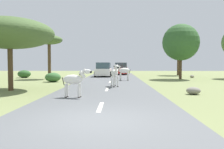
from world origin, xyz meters
TOP-DOWN VIEW (x-y plane):
  - ground_plane at (0.00, 0.00)m, footprint 90.00×90.00m
  - road at (0.05, 0.00)m, footprint 6.00×64.00m
  - lane_markings at (0.05, -1.00)m, footprint 0.16×56.00m
  - zebra_0 at (0.53, 9.73)m, footprint 0.70×1.64m
  - zebra_1 at (1.28, 15.61)m, footprint 1.67×0.60m
  - zebra_3 at (-1.37, 4.47)m, footprint 1.52×0.52m
  - car_0 at (-0.99, 22.34)m, footprint 2.12×4.39m
  - car_1 at (1.21, 27.72)m, footprint 2.11×4.39m
  - tree_1 at (7.46, 18.37)m, footprint 3.88×3.88m
  - tree_2 at (9.33, 26.45)m, footprint 3.09×3.09m
  - tree_5 at (-5.96, 7.66)m, footprint 5.44×5.44m
  - tree_6 at (-6.67, 18.52)m, footprint 2.87×2.87m
  - bush_1 at (-10.18, 20.35)m, footprint 1.49×1.34m
  - bush_2 at (-5.15, 14.36)m, footprint 1.42×1.28m
  - rock_1 at (4.87, 6.07)m, footprint 0.77×0.66m
  - rock_2 at (9.43, 20.61)m, footprint 0.52×0.37m

SIDE VIEW (x-z plane):
  - ground_plane at x=0.00m, z-range 0.00..0.00m
  - road at x=0.05m, z-range 0.00..0.05m
  - lane_markings at x=0.05m, z-range 0.05..0.06m
  - rock_2 at x=9.43m, z-range 0.00..0.35m
  - rock_1 at x=4.87m, z-range 0.00..0.40m
  - bush_2 at x=-5.15m, z-range 0.00..0.85m
  - bush_1 at x=-10.18m, z-range 0.00..0.90m
  - car_0 at x=-0.99m, z-range -0.02..1.72m
  - car_1 at x=1.21m, z-range -0.02..1.72m
  - zebra_3 at x=-1.37m, z-range 0.19..1.62m
  - zebra_1 at x=1.28m, z-range 0.20..1.78m
  - zebra_0 at x=0.53m, z-range 0.20..1.78m
  - tree_5 at x=-5.96m, z-range 1.29..5.78m
  - tree_1 at x=7.46m, z-range 0.98..6.85m
  - tree_6 at x=-6.67m, z-range 1.75..6.49m
  - tree_2 at x=9.33m, z-range 1.82..6.76m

